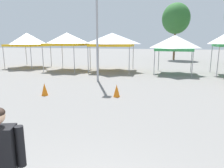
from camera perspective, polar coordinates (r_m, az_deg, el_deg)
canopy_tent_right_of_center at (r=22.44m, az=-22.37°, el=11.24°), size 3.39×3.39×3.39m
canopy_tent_behind_right at (r=19.18m, az=-12.34°, el=11.97°), size 3.39×3.39×3.33m
canopy_tent_far_right at (r=18.26m, az=0.07°, el=12.14°), size 3.82×3.82×3.29m
canopy_tent_behind_center at (r=17.37m, az=16.97°, el=10.78°), size 3.05×3.05×3.06m
person_foreground at (r=3.25m, az=-28.33°, el=-18.30°), size 0.62×0.37×1.78m
tree_behind_tents_center at (r=31.01m, az=17.24°, el=16.85°), size 3.77×3.77×7.73m
traffic_cone_lot_center at (r=10.52m, az=-18.10°, el=-1.41°), size 0.32×0.32×0.60m
traffic_cone_near_barrier at (r=9.74m, az=1.29°, el=-1.86°), size 0.32×0.32×0.60m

